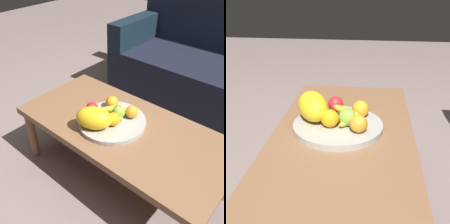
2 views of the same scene
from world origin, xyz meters
TOP-DOWN VIEW (x-y plane):
  - ground_plane at (0.00, 0.00)m, footprint 8.00×8.00m
  - coffee_table at (0.00, 0.00)m, footprint 1.16×0.56m
  - couch at (0.12, 1.10)m, footprint 1.70×0.70m
  - fruit_bowl at (-0.05, -0.02)m, footprint 0.36×0.36m
  - melon_large_front at (-0.08, -0.13)m, footprint 0.22×0.19m
  - orange_front at (0.01, 0.06)m, footprint 0.07×0.07m
  - orange_left at (-0.02, -0.05)m, footprint 0.07×0.07m
  - orange_right at (-0.13, 0.06)m, footprint 0.07×0.07m
  - apple_front at (-0.04, 0.02)m, footprint 0.07×0.07m
  - apple_left at (-0.18, -0.05)m, footprint 0.07×0.07m
  - banana_bunch at (-0.07, 0.01)m, footprint 0.15×0.15m

SIDE VIEW (x-z plane):
  - ground_plane at x=0.00m, z-range 0.00..0.00m
  - couch at x=0.12m, z-range -0.15..0.75m
  - coffee_table at x=0.00m, z-range 0.15..0.54m
  - fruit_bowl at x=-0.05m, z-range 0.39..0.41m
  - banana_bunch at x=-0.07m, z-range 0.41..0.47m
  - apple_left at x=-0.18m, z-range 0.41..0.48m
  - orange_front at x=0.01m, z-range 0.41..0.48m
  - orange_left at x=-0.02m, z-range 0.41..0.48m
  - orange_right at x=-0.13m, z-range 0.41..0.48m
  - apple_front at x=-0.04m, z-range 0.41..0.48m
  - melon_large_front at x=-0.08m, z-range 0.41..0.53m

